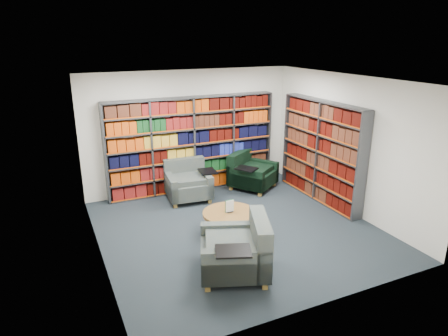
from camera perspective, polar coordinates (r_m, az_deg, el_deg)
name	(u,v)px	position (r m, az deg, el deg)	size (l,w,h in m)	color
room_shell	(238,159)	(7.19, 2.00, 1.28)	(5.02, 5.02, 2.82)	#1C262C
bookshelf_back	(193,145)	(9.34, -4.47, 3.34)	(4.00, 0.28, 2.20)	#47494F
bookshelf_right	(321,152)	(8.99, 13.70, 2.26)	(0.28, 2.50, 2.20)	#47494F
chair_teal_left	(187,183)	(9.07, -5.28, -2.16)	(1.16, 1.03, 0.86)	#071839
chair_green_right	(250,174)	(9.66, 3.67, -0.81)	(1.31, 1.31, 0.86)	black
chair_teal_front	(241,252)	(6.23, 2.39, -11.91)	(1.31, 1.36, 0.92)	#071839
coffee_table	(230,217)	(7.33, 0.82, -7.01)	(0.99, 0.99, 0.70)	olive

